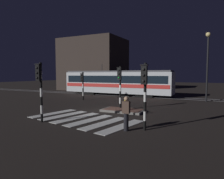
# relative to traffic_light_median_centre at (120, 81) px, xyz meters

# --- Properties ---
(ground_plane) EXTENTS (120.00, 120.00, 0.00)m
(ground_plane) POSITION_rel_traffic_light_median_centre_xyz_m (-0.69, -1.31, -2.25)
(ground_plane) COLOR black
(rail_near) EXTENTS (80.00, 0.12, 0.03)m
(rail_near) POSITION_rel_traffic_light_median_centre_xyz_m (-0.69, 9.30, -2.24)
(rail_near) COLOR #59595E
(rail_near) RESTS_ON ground
(rail_far) EXTENTS (80.00, 0.12, 0.03)m
(rail_far) POSITION_rel_traffic_light_median_centre_xyz_m (-0.69, 10.73, -2.24)
(rail_far) COLOR #59595E
(rail_far) RESTS_ON ground
(crosswalk_zebra) EXTENTS (7.20, 4.86, 0.02)m
(crosswalk_zebra) POSITION_rel_traffic_light_median_centre_xyz_m (-0.69, -3.98, -2.24)
(crosswalk_zebra) COLOR silver
(crosswalk_zebra) RESTS_ON ground
(traffic_island) EXTENTS (3.12, 1.67, 0.18)m
(traffic_island) POSITION_rel_traffic_light_median_centre_xyz_m (0.51, -0.50, -2.16)
(traffic_island) COLOR slate
(traffic_island) RESTS_ON ground
(traffic_light_median_centre) EXTENTS (0.36, 0.42, 3.41)m
(traffic_light_median_centre) POSITION_rel_traffic_light_median_centre_xyz_m (0.00, 0.00, 0.00)
(traffic_light_median_centre) COLOR black
(traffic_light_median_centre) RESTS_ON ground
(traffic_light_corner_near_right) EXTENTS (0.36, 0.42, 3.35)m
(traffic_light_corner_near_right) POSITION_rel_traffic_light_median_centre_xyz_m (3.51, -4.75, -0.04)
(traffic_light_corner_near_right) COLOR black
(traffic_light_corner_near_right) RESTS_ON ground
(traffic_light_kerb_mid_left) EXTENTS (0.36, 0.42, 3.47)m
(traffic_light_kerb_mid_left) POSITION_rel_traffic_light_median_centre_xyz_m (-2.39, -5.78, 0.04)
(traffic_light_kerb_mid_left) COLOR black
(traffic_light_kerb_mid_left) RESTS_ON ground
(traffic_light_corner_far_left) EXTENTS (0.36, 0.42, 3.03)m
(traffic_light_corner_far_left) POSITION_rel_traffic_light_median_centre_xyz_m (-6.18, 3.81, -0.26)
(traffic_light_corner_far_left) COLOR black
(traffic_light_corner_far_left) RESTS_ON ground
(street_lamp_trackside_right) EXTENTS (0.44, 1.21, 6.81)m
(street_lamp_trackside_right) POSITION_rel_traffic_light_median_centre_xyz_m (5.85, 8.14, 2.10)
(street_lamp_trackside_right) COLOR black
(street_lamp_trackside_right) RESTS_ON ground
(tram) EXTENTS (14.90, 2.58, 4.15)m
(tram) POSITION_rel_traffic_light_median_centre_xyz_m (-5.07, 10.01, -0.51)
(tram) COLOR silver
(tram) RESTS_ON ground
(pedestrian_waiting_at_kerb) EXTENTS (0.36, 0.24, 1.71)m
(pedestrian_waiting_at_kerb) POSITION_rel_traffic_light_median_centre_xyz_m (2.72, -5.18, -1.38)
(pedestrian_waiting_at_kerb) COLOR black
(pedestrian_waiting_at_kerb) RESTS_ON ground
(bollard_island_edge) EXTENTS (0.12, 0.12, 1.11)m
(bollard_island_edge) POSITION_rel_traffic_light_median_centre_xyz_m (1.30, -1.98, -1.69)
(bollard_island_edge) COLOR black
(bollard_island_edge) RESTS_ON ground
(building_backdrop) EXTENTS (10.63, 8.00, 9.05)m
(building_backdrop) POSITION_rel_traffic_light_median_centre_xyz_m (-13.19, 17.32, 2.27)
(building_backdrop) COLOR #382D28
(building_backdrop) RESTS_ON ground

